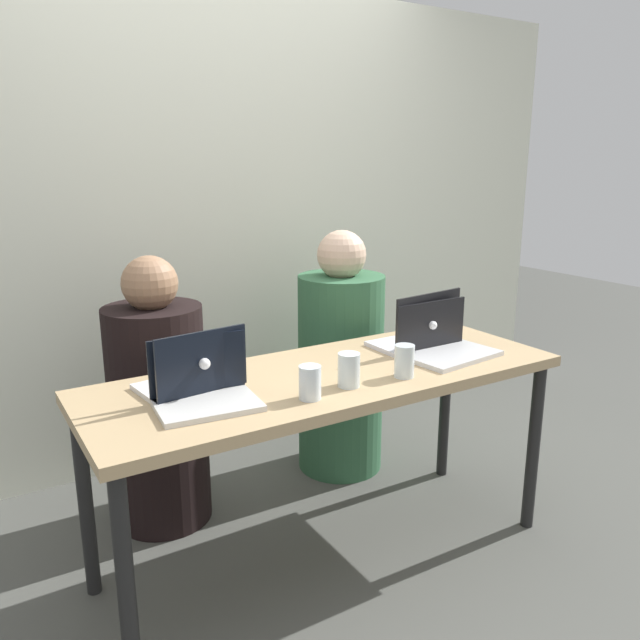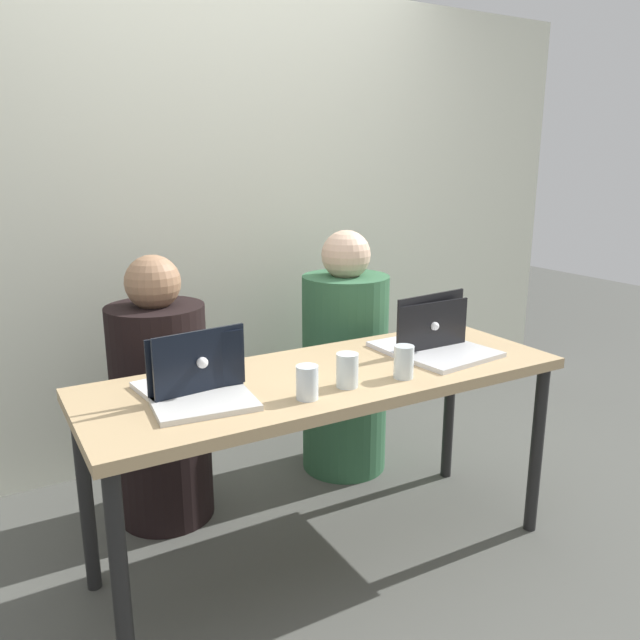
{
  "view_description": "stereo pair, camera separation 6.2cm",
  "coord_description": "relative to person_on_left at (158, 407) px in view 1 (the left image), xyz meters",
  "views": [
    {
      "loc": [
        -1.14,
        -1.78,
        1.49
      ],
      "look_at": [
        0.0,
        0.06,
        0.93
      ],
      "focal_mm": 35.0,
      "sensor_mm": 36.0,
      "label": 1
    },
    {
      "loc": [
        -1.08,
        -1.82,
        1.49
      ],
      "look_at": [
        0.0,
        0.06,
        0.93
      ],
      "focal_mm": 35.0,
      "sensor_mm": 36.0,
      "label": 2
    }
  ],
  "objects": [
    {
      "name": "laptop_back_right",
      "position": [
        0.92,
        -0.53,
        0.29
      ],
      "size": [
        0.34,
        0.24,
        0.2
      ],
      "rotation": [
        0.0,
        0.0,
        3.15
      ],
      "color": "silver",
      "rests_on": "desk"
    },
    {
      "name": "water_glass_right",
      "position": [
        0.65,
        -0.78,
        0.3
      ],
      "size": [
        0.07,
        0.07,
        0.12
      ],
      "color": "silver",
      "rests_on": "desk"
    },
    {
      "name": "person_on_right",
      "position": [
        0.9,
        0.0,
        0.02
      ],
      "size": [
        0.51,
        0.51,
        1.18
      ],
      "rotation": [
        0.0,
        0.0,
        3.43
      ],
      "color": "#31613F",
      "rests_on": "ground"
    },
    {
      "name": "ground_plane",
      "position": [
        0.45,
        -0.6,
        -0.5
      ],
      "size": [
        12.0,
        12.0,
        0.0
      ],
      "primitive_type": "plane",
      "color": "#4B4C47"
    },
    {
      "name": "person_on_left",
      "position": [
        0.0,
        0.0,
        0.0
      ],
      "size": [
        0.41,
        0.41,
        1.13
      ],
      "rotation": [
        0.0,
        0.0,
        3.19
      ],
      "color": "black",
      "rests_on": "ground"
    },
    {
      "name": "laptop_front_left",
      "position": [
        -0.04,
        -0.65,
        0.29
      ],
      "size": [
        0.33,
        0.25,
        0.2
      ],
      "rotation": [
        0.0,
        0.0,
        -0.1
      ],
      "color": "silver",
      "rests_on": "desk"
    },
    {
      "name": "laptop_front_right",
      "position": [
        0.94,
        -0.65,
        0.3
      ],
      "size": [
        0.38,
        0.29,
        0.23
      ],
      "rotation": [
        0.0,
        0.0,
        0.12
      ],
      "color": "silver",
      "rests_on": "desk"
    },
    {
      "name": "water_glass_left",
      "position": [
        0.26,
        -0.78,
        0.3
      ],
      "size": [
        0.07,
        0.07,
        0.11
      ],
      "color": "silver",
      "rests_on": "desk"
    },
    {
      "name": "laptop_back_left",
      "position": [
        -0.03,
        -0.53,
        0.3
      ],
      "size": [
        0.34,
        0.27,
        0.22
      ],
      "rotation": [
        0.0,
        0.0,
        3.26
      ],
      "color": "silver",
      "rests_on": "desk"
    },
    {
      "name": "back_wall",
      "position": [
        0.45,
        0.56,
        0.66
      ],
      "size": [
        4.53,
        0.1,
        2.32
      ],
      "primitive_type": "cube",
      "color": "silver",
      "rests_on": "ground"
    },
    {
      "name": "water_glass_center",
      "position": [
        0.43,
        -0.76,
        0.3
      ],
      "size": [
        0.07,
        0.07,
        0.12
      ],
      "color": "silver",
      "rests_on": "desk"
    },
    {
      "name": "desk",
      "position": [
        0.45,
        -0.6,
        0.18
      ],
      "size": [
        1.74,
        0.62,
        0.75
      ],
      "color": "tan",
      "rests_on": "ground"
    }
  ]
}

